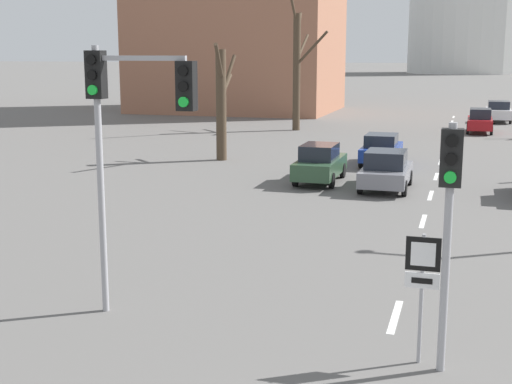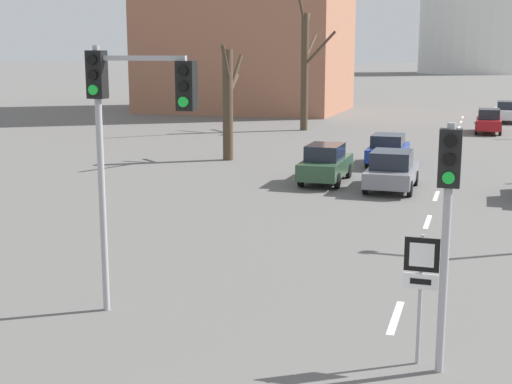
{
  "view_description": "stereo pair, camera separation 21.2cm",
  "coord_description": "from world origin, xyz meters",
  "px_view_note": "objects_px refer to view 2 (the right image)",
  "views": [
    {
      "loc": [
        1.25,
        -6.7,
        5.44
      ],
      "look_at": [
        -2.78,
        6.81,
        2.68
      ],
      "focal_mm": 50.0,
      "sensor_mm": 36.0,
      "label": 1
    },
    {
      "loc": [
        1.45,
        -6.63,
        5.44
      ],
      "look_at": [
        -2.78,
        6.81,
        2.68
      ],
      "focal_mm": 50.0,
      "sensor_mm": 36.0,
      "label": 2
    }
  ],
  "objects_px": {
    "sedan_near_left": "(508,112)",
    "sedan_near_right": "(326,163)",
    "sedan_far_right": "(489,121)",
    "traffic_signal_centre_tall": "(448,201)",
    "sedan_mid_centre": "(392,170)",
    "sedan_far_left": "(388,149)",
    "route_sign_post": "(421,277)",
    "traffic_signal_near_left": "(127,113)"
  },
  "relations": [
    {
      "from": "sedan_near_left",
      "to": "sedan_near_right",
      "type": "height_order",
      "value": "sedan_near_left"
    },
    {
      "from": "traffic_signal_centre_tall",
      "to": "route_sign_post",
      "type": "relative_size",
      "value": 1.83
    },
    {
      "from": "sedan_near_right",
      "to": "sedan_mid_centre",
      "type": "relative_size",
      "value": 1.06
    },
    {
      "from": "traffic_signal_near_left",
      "to": "sedan_far_left",
      "type": "height_order",
      "value": "traffic_signal_near_left"
    },
    {
      "from": "traffic_signal_centre_tall",
      "to": "sedan_near_left",
      "type": "distance_m",
      "value": 48.1
    },
    {
      "from": "traffic_signal_centre_tall",
      "to": "sedan_far_right",
      "type": "xyz_separation_m",
      "value": [
        0.99,
        39.57,
        -2.2
      ]
    },
    {
      "from": "sedan_far_left",
      "to": "sedan_near_right",
      "type": "bearing_deg",
      "value": -109.73
    },
    {
      "from": "sedan_far_right",
      "to": "traffic_signal_near_left",
      "type": "bearing_deg",
      "value": -100.76
    },
    {
      "from": "traffic_signal_centre_tall",
      "to": "sedan_mid_centre",
      "type": "relative_size",
      "value": 1.08
    },
    {
      "from": "route_sign_post",
      "to": "sedan_near_right",
      "type": "distance_m",
      "value": 18.13
    },
    {
      "from": "sedan_mid_centre",
      "to": "sedan_far_right",
      "type": "bearing_deg",
      "value": 80.52
    },
    {
      "from": "sedan_near_right",
      "to": "sedan_far_left",
      "type": "bearing_deg",
      "value": 70.27
    },
    {
      "from": "sedan_near_right",
      "to": "sedan_far_left",
      "type": "height_order",
      "value": "sedan_near_right"
    },
    {
      "from": "sedan_far_left",
      "to": "sedan_far_right",
      "type": "height_order",
      "value": "sedan_far_right"
    },
    {
      "from": "traffic_signal_near_left",
      "to": "sedan_far_left",
      "type": "distance_m",
      "value": 22.42
    },
    {
      "from": "sedan_far_left",
      "to": "sedan_far_right",
      "type": "distance_m",
      "value": 17.28
    },
    {
      "from": "route_sign_post",
      "to": "sedan_far_right",
      "type": "distance_m",
      "value": 39.39
    },
    {
      "from": "sedan_far_left",
      "to": "sedan_far_right",
      "type": "xyz_separation_m",
      "value": [
        4.78,
        16.61,
        0.03
      ]
    },
    {
      "from": "sedan_near_right",
      "to": "sedan_mid_centre",
      "type": "bearing_deg",
      "value": -17.3
    },
    {
      "from": "traffic_signal_near_left",
      "to": "route_sign_post",
      "type": "distance_m",
      "value": 6.56
    },
    {
      "from": "sedan_mid_centre",
      "to": "sedan_far_right",
      "type": "xyz_separation_m",
      "value": [
        3.83,
        22.96,
        0.03
      ]
    },
    {
      "from": "route_sign_post",
      "to": "sedan_near_right",
      "type": "xyz_separation_m",
      "value": [
        -5.35,
        17.31,
        -0.78
      ]
    },
    {
      "from": "route_sign_post",
      "to": "sedan_mid_centre",
      "type": "relative_size",
      "value": 0.59
    },
    {
      "from": "sedan_near_left",
      "to": "sedan_far_right",
      "type": "xyz_separation_m",
      "value": [
        -1.48,
        -8.41,
        -0.02
      ]
    },
    {
      "from": "traffic_signal_centre_tall",
      "to": "sedan_mid_centre",
      "type": "bearing_deg",
      "value": 99.7
    },
    {
      "from": "sedan_near_left",
      "to": "sedan_far_right",
      "type": "bearing_deg",
      "value": -99.98
    },
    {
      "from": "traffic_signal_centre_tall",
      "to": "traffic_signal_near_left",
      "type": "relative_size",
      "value": 0.77
    },
    {
      "from": "traffic_signal_near_left",
      "to": "traffic_signal_centre_tall",
      "type": "bearing_deg",
      "value": -8.57
    },
    {
      "from": "traffic_signal_centre_tall",
      "to": "traffic_signal_near_left",
      "type": "distance_m",
      "value": 6.53
    },
    {
      "from": "route_sign_post",
      "to": "sedan_far_left",
      "type": "distance_m",
      "value": 23.02
    },
    {
      "from": "traffic_signal_centre_tall",
      "to": "sedan_far_right",
      "type": "distance_m",
      "value": 39.65
    },
    {
      "from": "traffic_signal_near_left",
      "to": "sedan_near_right",
      "type": "bearing_deg",
      "value": 87.9
    },
    {
      "from": "sedan_far_left",
      "to": "traffic_signal_centre_tall",
      "type": "bearing_deg",
      "value": -80.65
    },
    {
      "from": "route_sign_post",
      "to": "sedan_mid_centre",
      "type": "distance_m",
      "value": 16.6
    },
    {
      "from": "traffic_signal_near_left",
      "to": "sedan_far_right",
      "type": "distance_m",
      "value": 39.45
    },
    {
      "from": "traffic_signal_centre_tall",
      "to": "sedan_far_right",
      "type": "bearing_deg",
      "value": 88.56
    },
    {
      "from": "traffic_signal_near_left",
      "to": "sedan_near_left",
      "type": "height_order",
      "value": "traffic_signal_near_left"
    },
    {
      "from": "sedan_mid_centre",
      "to": "sedan_far_left",
      "type": "xyz_separation_m",
      "value": [
        -0.94,
        6.35,
        0.0
      ]
    },
    {
      "from": "route_sign_post",
      "to": "sedan_far_left",
      "type": "relative_size",
      "value": 0.58
    },
    {
      "from": "sedan_near_left",
      "to": "sedan_mid_centre",
      "type": "bearing_deg",
      "value": -99.61
    },
    {
      "from": "sedan_far_right",
      "to": "sedan_near_right",
      "type": "bearing_deg",
      "value": -106.97
    },
    {
      "from": "sedan_near_left",
      "to": "sedan_far_right",
      "type": "relative_size",
      "value": 0.98
    }
  ]
}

